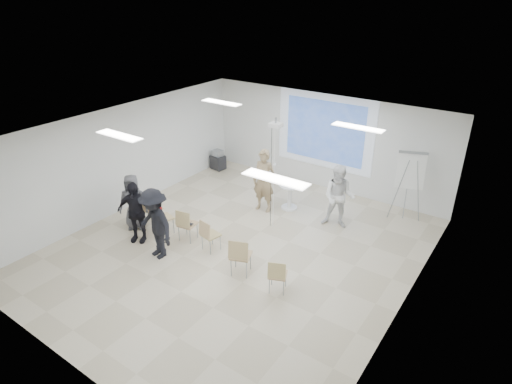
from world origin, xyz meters
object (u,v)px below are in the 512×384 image
Objects in this scene: chair_left_inner at (186,223)px; chair_right_far at (277,274)px; player_right at (339,194)px; audience_outer at (133,199)px; laptop at (188,223)px; chair_right_inner at (240,254)px; player_left at (264,177)px; audience_left at (135,208)px; pedestal_table at (290,195)px; flipchart_easel at (411,171)px; av_cart at (218,160)px; chair_left_mid at (161,216)px; chair_center at (208,233)px; audience_mid at (154,219)px; chair_far_left at (151,208)px.

chair_left_inner reaches higher than chair_right_far.
player_right reaches higher than audience_outer.
chair_right_inner is at bearing 157.48° from laptop.
audience_left is (-1.71, -3.19, -0.11)m from player_left.
pedestal_table is 0.41× the size of player_right.
flipchart_easel is 2.81× the size of av_cart.
av_cart is at bearing 125.32° from chair_left_mid.
chair_center is at bearing -45.65° from av_cart.
player_left reaches higher than pedestal_table.
audience_outer reaches higher than chair_left_mid.
flipchart_easel is (2.94, 1.25, 1.03)m from pedestal_table.
chair_right_far is 0.40× the size of audience_mid.
laptop is 1.12m from audience_mid.
pedestal_table is at bearing -176.98° from flipchart_easel.
player_right is at bearing 54.12° from chair_right_inner.
player_right is 2.32× the size of chair_center.
av_cart is at bearing 124.56° from audience_mid.
audience_left is (-3.85, -3.54, -0.04)m from player_right.
audience_mid reaches higher than av_cart.
player_left is at bearing 13.11° from audience_outer.
chair_far_left is 0.43× the size of audience_mid.
flipchart_easel is (3.50, 1.75, 0.43)m from player_left.
av_cart is (-3.11, 4.13, -0.17)m from chair_center.
chair_right_far is 0.40× the size of flipchart_easel.
av_cart is at bearing 145.19° from player_left.
player_right is (1.57, -0.14, 0.53)m from pedestal_table.
pedestal_table is 0.94× the size of chair_center.
player_right is 0.97× the size of flipchart_easel.
pedestal_table is 0.88× the size of chair_left_mid.
pedestal_table is 0.98× the size of chair_right_far.
audience_mid is (-0.78, -3.40, -0.04)m from player_left.
player_right reaches higher than laptop.
flipchart_easel reaches higher than chair_left_inner.
player_right is 2.41× the size of chair_right_far.
laptop is at bearing -24.58° from audience_outer.
chair_left_mid is at bearing 140.84° from audience_mid.
chair_center is at bearing 162.13° from laptop.
audience_left is at bearing 177.36° from audience_mid.
chair_far_left reaches higher than chair_right_far.
audience_mid is (-0.86, -0.87, 0.51)m from chair_center.
chair_far_left is at bearing 152.91° from audience_mid.
player_right is 1.13× the size of audience_outer.
audience_outer is at bearing 155.22° from chair_right_far.
pedestal_table is 0.42× the size of audience_left.
chair_left_mid is 4.52m from av_cart.
chair_right_inner is (1.30, -2.89, -0.48)m from player_left.
audience_left reaches higher than laptop.
audience_outer reaches higher than chair_left_inner.
flipchart_easel reaches higher than audience_outer.
player_left reaches higher than chair_right_inner.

